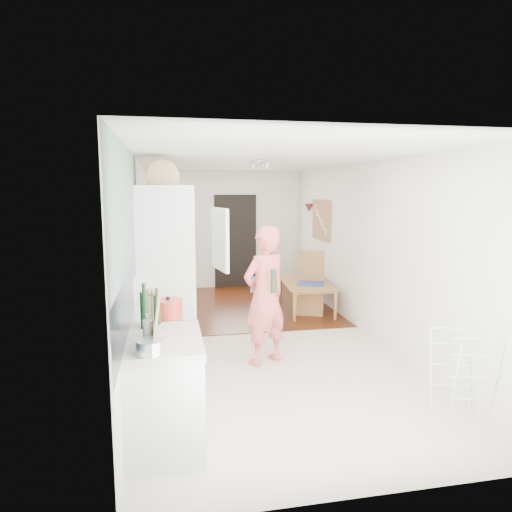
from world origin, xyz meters
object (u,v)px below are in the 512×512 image
object	(u,v)px
dining_table	(308,298)
drying_rack	(462,375)
person	(265,283)
stool	(264,302)
dining_chair	(311,283)

from	to	relation	value
dining_table	drying_rack	xyz separation A→B (m)	(0.24, -3.94, 0.20)
person	stool	bearing A→B (deg)	-129.93
drying_rack	person	bearing A→B (deg)	146.36
stool	drying_rack	distance (m)	3.96
person	dining_table	distance (m)	2.69
person	dining_table	world-z (taller)	person
dining_table	stool	size ratio (longest dim) A/B	2.82
dining_table	dining_chair	distance (m)	0.37
dining_chair	drying_rack	size ratio (longest dim) A/B	1.27
dining_table	dining_chair	bearing A→B (deg)	-178.79
person	dining_chair	world-z (taller)	person
person	drying_rack	distance (m)	2.33
person	dining_table	size ratio (longest dim) A/B	1.59
person	drying_rack	world-z (taller)	person
person	dining_table	xyz separation A→B (m)	(1.25, 2.25, -0.77)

